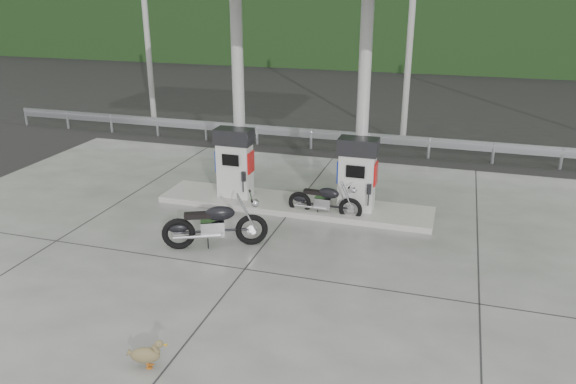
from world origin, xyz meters
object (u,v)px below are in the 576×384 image
(motorcycle_left, at_px, (215,225))
(motorcycle_right, at_px, (325,201))
(gas_pump_left, at_px, (235,163))
(gas_pump_right, at_px, (357,174))
(duck, at_px, (145,355))

(motorcycle_left, xyz_separation_m, motorcycle_right, (1.88, 2.30, -0.09))
(gas_pump_left, bearing_deg, motorcycle_right, -8.95)
(motorcycle_left, height_order, motorcycle_right, motorcycle_left)
(gas_pump_right, bearing_deg, motorcycle_left, -133.68)
(gas_pump_left, relative_size, motorcycle_right, 1.03)
(gas_pump_left, height_order, gas_pump_right, same)
(gas_pump_left, distance_m, duck, 6.97)
(gas_pump_right, height_order, motorcycle_right, gas_pump_right)
(gas_pump_left, relative_size, duck, 3.28)
(gas_pump_right, height_order, motorcycle_left, gas_pump_right)
(duck, bearing_deg, motorcycle_left, 83.08)
(motorcycle_left, xyz_separation_m, duck, (0.68, -4.10, -0.31))
(duck, bearing_deg, motorcycle_right, 63.06)
(gas_pump_right, xyz_separation_m, motorcycle_left, (-2.58, -2.70, -0.54))
(motorcycle_right, xyz_separation_m, duck, (-1.20, -6.40, -0.22))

